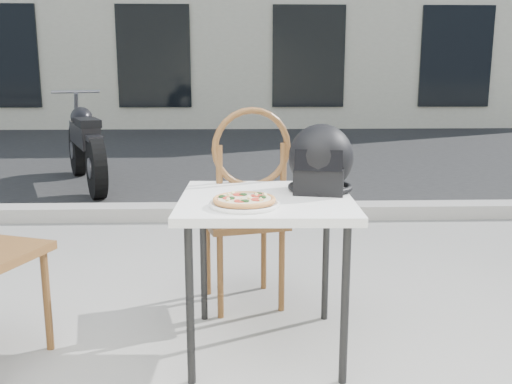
{
  "coord_description": "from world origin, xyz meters",
  "views": [
    {
      "loc": [
        0.09,
        -1.9,
        1.27
      ],
      "look_at": [
        0.17,
        0.45,
        0.77
      ],
      "focal_mm": 40.0,
      "sensor_mm": 36.0,
      "label": 1
    }
  ],
  "objects_px": {
    "helmet": "(321,162)",
    "motorcycle": "(85,145)",
    "cafe_table_main": "(266,211)",
    "plate": "(244,204)",
    "cafe_chair_main": "(247,199)",
    "pizza": "(244,199)"
  },
  "relations": [
    {
      "from": "plate",
      "to": "cafe_chair_main",
      "type": "relative_size",
      "value": 0.33
    },
    {
      "from": "pizza",
      "to": "helmet",
      "type": "relative_size",
      "value": 0.93
    },
    {
      "from": "cafe_table_main",
      "to": "motorcycle",
      "type": "xyz_separation_m",
      "value": [
        -1.83,
        3.96,
        -0.2
      ]
    },
    {
      "from": "helmet",
      "to": "cafe_chair_main",
      "type": "relative_size",
      "value": 0.34
    },
    {
      "from": "cafe_table_main",
      "to": "cafe_chair_main",
      "type": "distance_m",
      "value": 0.47
    },
    {
      "from": "cafe_chair_main",
      "to": "motorcycle",
      "type": "relative_size",
      "value": 0.55
    },
    {
      "from": "cafe_table_main",
      "to": "helmet",
      "type": "bearing_deg",
      "value": 26.28
    },
    {
      "from": "cafe_table_main",
      "to": "helmet",
      "type": "relative_size",
      "value": 2.1
    },
    {
      "from": "motorcycle",
      "to": "cafe_table_main",
      "type": "bearing_deg",
      "value": -87.42
    },
    {
      "from": "helmet",
      "to": "plate",
      "type": "bearing_deg",
      "value": -127.0
    },
    {
      "from": "helmet",
      "to": "motorcycle",
      "type": "distance_m",
      "value": 4.38
    },
    {
      "from": "pizza",
      "to": "cafe_chair_main",
      "type": "distance_m",
      "value": 0.66
    },
    {
      "from": "plate",
      "to": "pizza",
      "type": "height_order",
      "value": "pizza"
    },
    {
      "from": "pizza",
      "to": "motorcycle",
      "type": "height_order",
      "value": "motorcycle"
    },
    {
      "from": "cafe_table_main",
      "to": "plate",
      "type": "xyz_separation_m",
      "value": [
        -0.1,
        -0.18,
        0.07
      ]
    },
    {
      "from": "cafe_table_main",
      "to": "pizza",
      "type": "height_order",
      "value": "pizza"
    },
    {
      "from": "pizza",
      "to": "helmet",
      "type": "distance_m",
      "value": 0.48
    },
    {
      "from": "helmet",
      "to": "motorcycle",
      "type": "bearing_deg",
      "value": 131.26
    },
    {
      "from": "plate",
      "to": "helmet",
      "type": "relative_size",
      "value": 0.98
    },
    {
      "from": "plate",
      "to": "motorcycle",
      "type": "bearing_deg",
      "value": 112.72
    },
    {
      "from": "plate",
      "to": "motorcycle",
      "type": "distance_m",
      "value": 4.49
    },
    {
      "from": "plate",
      "to": "cafe_chair_main",
      "type": "height_order",
      "value": "cafe_chair_main"
    }
  ]
}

